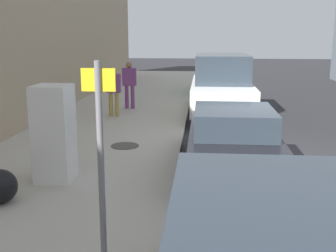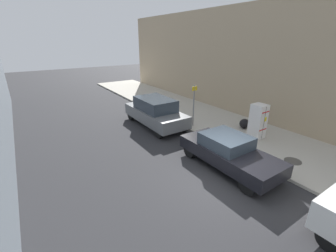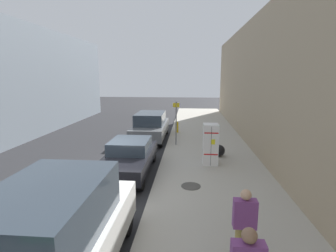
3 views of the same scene
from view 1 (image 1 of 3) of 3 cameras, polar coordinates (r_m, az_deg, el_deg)
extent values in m
plane|color=#28282B|center=(9.72, 13.75, -5.10)|extent=(80.00, 80.00, 0.00)
cube|color=#B2ADA0|center=(10.00, -11.98, -4.16)|extent=(4.63, 44.00, 0.12)
cube|color=white|center=(8.19, -15.17, -0.97)|extent=(0.66, 0.71, 1.82)
cube|color=black|center=(8.51, -14.36, -0.42)|extent=(0.01, 0.01, 1.73)
cube|color=yellow|center=(8.50, -14.96, 0.89)|extent=(0.16, 0.01, 0.22)
cube|color=red|center=(8.41, -14.57, 3.46)|extent=(0.60, 0.01, 0.05)
cube|color=red|center=(8.60, -14.23, -2.78)|extent=(0.60, 0.01, 0.05)
cylinder|color=#47443F|center=(10.54, -5.86, -2.68)|extent=(0.70, 0.70, 0.02)
cylinder|color=slate|center=(4.64, -9.02, -6.74)|extent=(0.07, 0.07, 2.48)
cube|color=yellow|center=(4.43, -9.42, 6.19)|extent=(0.36, 0.02, 0.24)
sphere|color=black|center=(7.52, -21.83, -7.62)|extent=(0.57, 0.57, 0.57)
cylinder|color=#7A3D7F|center=(15.76, -5.61, 3.94)|extent=(0.14, 0.14, 0.86)
cylinder|color=#7A3D7F|center=(15.72, -4.80, 3.94)|extent=(0.14, 0.14, 0.86)
cube|color=#7A3D7F|center=(15.65, -5.26, 6.66)|extent=(0.50, 0.22, 0.64)
sphere|color=#8C664C|center=(15.61, -5.30, 8.26)|extent=(0.23, 0.23, 0.23)
cylinder|color=#A8934C|center=(14.34, -7.75, 2.95)|extent=(0.14, 0.14, 0.81)
cylinder|color=#A8934C|center=(14.29, -6.91, 2.94)|extent=(0.14, 0.14, 0.81)
cube|color=#7A3D7F|center=(14.21, -7.41, 5.78)|extent=(0.47, 0.22, 0.61)
sphere|color=tan|center=(14.17, -7.46, 7.44)|extent=(0.22, 0.22, 0.22)
cube|color=black|center=(8.93, 8.72, -2.32)|extent=(1.79, 4.36, 0.55)
cube|color=#2D3842|center=(8.59, 8.93, 0.70)|extent=(1.58, 1.83, 0.50)
cylinder|color=black|center=(10.51, 3.94, -1.49)|extent=(0.22, 0.69, 0.69)
cylinder|color=black|center=(10.60, 12.25, -1.63)|extent=(0.22, 0.69, 0.69)
cylinder|color=black|center=(7.47, 3.52, -7.37)|extent=(0.22, 0.69, 0.69)
cylinder|color=black|center=(7.60, 15.25, -7.45)|extent=(0.22, 0.69, 0.69)
cube|color=silver|center=(14.95, 7.21, 4.33)|extent=(2.04, 5.12, 0.85)
cube|color=#2D3842|center=(14.85, 7.31, 7.77)|extent=(1.80, 2.81, 0.95)
cylinder|color=black|center=(16.93, 3.90, 3.89)|extent=(0.22, 0.71, 0.71)
cylinder|color=black|center=(17.00, 9.93, 3.77)|extent=(0.22, 0.71, 0.71)
cylinder|color=black|center=(13.08, 3.59, 1.35)|extent=(0.22, 0.71, 0.71)
cylinder|color=black|center=(13.17, 11.37, 1.20)|extent=(0.22, 0.71, 0.71)
cube|color=#1E6038|center=(20.33, 6.61, 6.03)|extent=(1.80, 4.37, 0.55)
cube|color=#2D3842|center=(20.06, 6.67, 7.45)|extent=(1.59, 1.84, 0.50)
cylinder|color=black|center=(21.94, 4.45, 5.82)|extent=(0.22, 0.69, 0.69)
cylinder|color=black|center=(21.98, 8.49, 5.74)|extent=(0.22, 0.69, 0.69)
cylinder|color=black|center=(18.78, 4.37, 4.70)|extent=(0.22, 0.69, 0.69)
cylinder|color=black|center=(18.83, 9.08, 4.60)|extent=(0.22, 0.69, 0.69)
camera|label=2|loc=(15.99, 33.88, 18.36)|focal=24.00mm
camera|label=3|loc=(18.96, -0.75, 15.94)|focal=28.00mm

